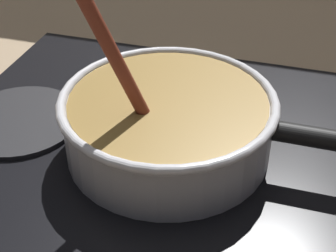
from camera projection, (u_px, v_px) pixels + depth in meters
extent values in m
cube|color=#9E8466|center=(57.00, 249.00, 0.52)|extent=(2.40, 1.60, 0.04)
cube|color=black|center=(168.00, 154.00, 0.60)|extent=(0.56, 0.48, 0.01)
torus|color=#592D0C|center=(168.00, 147.00, 0.59)|extent=(0.19, 0.19, 0.01)
cylinder|color=#262628|center=(19.00, 120.00, 0.64)|extent=(0.15, 0.15, 0.01)
cylinder|color=silver|center=(168.00, 126.00, 0.57)|extent=(0.23, 0.23, 0.07)
cylinder|color=olive|center=(168.00, 123.00, 0.57)|extent=(0.22, 0.22, 0.06)
torus|color=silver|center=(168.00, 101.00, 0.55)|extent=(0.24, 0.24, 0.01)
cylinder|color=beige|center=(182.00, 111.00, 0.55)|extent=(0.04, 0.04, 0.01)
cylinder|color=beige|center=(220.00, 146.00, 0.51)|extent=(0.04, 0.04, 0.01)
cylinder|color=#EDD88C|center=(180.00, 85.00, 0.60)|extent=(0.03, 0.03, 0.01)
cylinder|color=#E5CC7A|center=(236.00, 109.00, 0.56)|extent=(0.03, 0.03, 0.01)
cylinder|color=#EDD88C|center=(144.00, 79.00, 0.61)|extent=(0.03, 0.03, 0.01)
cylinder|color=#EDD88C|center=(159.00, 157.00, 0.49)|extent=(0.03, 0.03, 0.01)
cylinder|color=#E5CC7A|center=(94.00, 117.00, 0.55)|extent=(0.03, 0.03, 0.01)
cylinder|color=maroon|center=(93.00, 17.00, 0.46)|extent=(0.10, 0.07, 0.26)
cube|color=brown|center=(149.00, 122.00, 0.55)|extent=(0.05, 0.05, 0.01)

